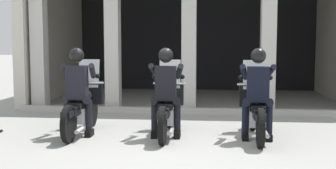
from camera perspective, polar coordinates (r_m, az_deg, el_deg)
ground_plane at (r=10.58m, az=1.32°, el=-3.59°), size 80.00×80.00×0.00m
station_building at (r=13.39m, az=3.34°, el=7.55°), size 8.68×5.22×3.43m
kerb_strip at (r=10.42m, az=2.55°, el=-3.40°), size 8.18×0.24×0.12m
motorcycle_left at (r=8.31m, az=-10.97°, el=-2.76°), size 0.62×2.04×1.35m
police_officer_left at (r=7.99m, az=-11.62°, el=0.05°), size 0.63×0.61×1.58m
motorcycle_center at (r=8.03m, az=-0.05°, el=-2.95°), size 0.62×2.04×1.35m
police_officer_center at (r=7.69m, az=-0.27°, el=-0.05°), size 0.63×0.61×1.58m
motorcycle_right at (r=7.98m, az=11.28°, el=-3.12°), size 0.62×2.04×1.35m
police_officer_right at (r=7.65m, az=11.54°, el=-0.20°), size 0.63×0.61×1.58m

